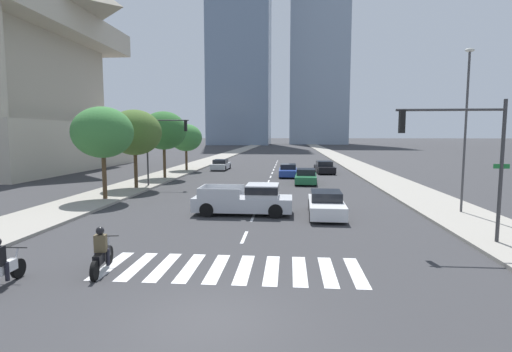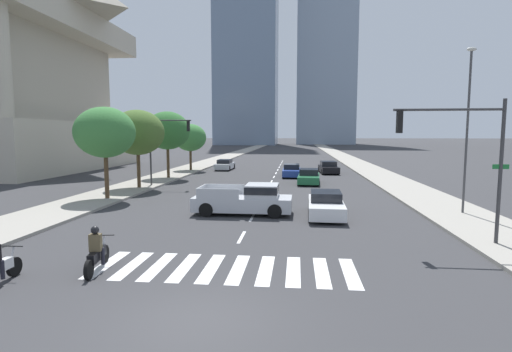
# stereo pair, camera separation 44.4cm
# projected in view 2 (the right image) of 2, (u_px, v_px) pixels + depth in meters

# --- Properties ---
(ground_plane) EXTENTS (800.00, 800.00, 0.00)m
(ground_plane) POSITION_uv_depth(u_px,v_px,m) (196.00, 321.00, 9.35)
(ground_plane) COLOR #333335
(sidewalk_east) EXTENTS (4.00, 260.00, 0.15)m
(sidewalk_east) POSITION_uv_depth(u_px,v_px,m) (388.00, 179.00, 37.89)
(sidewalk_east) COLOR gray
(sidewalk_east) RESTS_ON ground
(sidewalk_west) EXTENTS (4.00, 260.00, 0.15)m
(sidewalk_west) POSITION_uv_depth(u_px,v_px,m) (165.00, 177.00, 40.15)
(sidewalk_west) COLOR gray
(sidewalk_west) RESTS_ON ground
(crosswalk_near) EXTENTS (8.55, 2.86, 0.01)m
(crosswalk_near) POSITION_uv_depth(u_px,v_px,m) (225.00, 268.00, 13.00)
(crosswalk_near) COLOR silver
(crosswalk_near) RESTS_ON ground
(lane_divider_center) EXTENTS (0.14, 50.00, 0.01)m
(lane_divider_center) POSITION_uv_depth(u_px,v_px,m) (274.00, 177.00, 40.69)
(lane_divider_center) COLOR silver
(lane_divider_center) RESTS_ON ground
(motorcycle_trailing) EXTENTS (0.73, 2.19, 1.49)m
(motorcycle_trailing) POSITION_uv_depth(u_px,v_px,m) (97.00, 253.00, 12.74)
(motorcycle_trailing) COLOR black
(motorcycle_trailing) RESTS_ON ground
(pickup_truck) EXTENTS (5.40, 2.16, 1.67)m
(pickup_truck) POSITION_uv_depth(u_px,v_px,m) (248.00, 200.00, 21.74)
(pickup_truck) COLOR #B7BABF
(pickup_truck) RESTS_ON ground
(sedan_white_0) EXTENTS (1.98, 4.77, 1.30)m
(sedan_white_0) POSITION_uv_depth(u_px,v_px,m) (326.00, 205.00, 21.32)
(sedan_white_0) COLOR silver
(sedan_white_0) RESTS_ON ground
(sedan_blue_1) EXTENTS (1.84, 4.52, 1.29)m
(sedan_blue_1) POSITION_uv_depth(u_px,v_px,m) (292.00, 171.00, 40.88)
(sedan_blue_1) COLOR navy
(sedan_blue_1) RESTS_ON ground
(sedan_green_2) EXTENTS (2.08, 4.89, 1.29)m
(sedan_green_2) POSITION_uv_depth(u_px,v_px,m) (309.00, 177.00, 35.28)
(sedan_green_2) COLOR #1E6038
(sedan_green_2) RESTS_ON ground
(sedan_silver_3) EXTENTS (1.90, 4.66, 1.28)m
(sedan_silver_3) POSITION_uv_depth(u_px,v_px,m) (225.00, 165.00, 48.74)
(sedan_silver_3) COLOR #B7BABF
(sedan_silver_3) RESTS_ON ground
(sedan_black_4) EXTENTS (2.13, 4.67, 1.33)m
(sedan_black_4) POSITION_uv_depth(u_px,v_px,m) (328.00, 168.00, 44.43)
(sedan_black_4) COLOR black
(sedan_black_4) RESTS_ON ground
(traffic_signal_near) EXTENTS (4.39, 0.28, 5.58)m
(traffic_signal_near) POSITION_uv_depth(u_px,v_px,m) (460.00, 145.00, 15.26)
(traffic_signal_near) COLOR #333335
(traffic_signal_near) RESTS_ON sidewalk_east
(traffic_signal_far) EXTENTS (3.82, 0.28, 5.76)m
(traffic_signal_far) POSITION_uv_depth(u_px,v_px,m) (165.00, 138.00, 32.68)
(traffic_signal_far) COLOR #333335
(traffic_signal_far) RESTS_ON sidewalk_west
(street_lamp_east) EXTENTS (0.50, 0.24, 8.74)m
(street_lamp_east) POSITION_uv_depth(u_px,v_px,m) (468.00, 120.00, 20.98)
(street_lamp_east) COLOR #3F3F42
(street_lamp_east) RESTS_ON sidewalk_east
(street_tree_nearest) EXTENTS (3.91, 3.91, 6.02)m
(street_tree_nearest) POSITION_uv_depth(u_px,v_px,m) (105.00, 133.00, 25.91)
(street_tree_nearest) COLOR #4C3823
(street_tree_nearest) RESTS_ON sidewalk_west
(street_tree_second) EXTENTS (4.19, 4.19, 6.15)m
(street_tree_second) POSITION_uv_depth(u_px,v_px,m) (137.00, 133.00, 31.21)
(street_tree_second) COLOR #4C3823
(street_tree_second) RESTS_ON sidewalk_west
(street_tree_third) EXTENTS (4.33, 4.33, 6.42)m
(street_tree_third) POSITION_uv_depth(u_px,v_px,m) (167.00, 131.00, 38.39)
(street_tree_third) COLOR #4C3823
(street_tree_third) RESTS_ON sidewalk_west
(street_tree_fourth) EXTENTS (3.75, 3.75, 5.42)m
(street_tree_fourth) POSITION_uv_depth(u_px,v_px,m) (190.00, 138.00, 46.64)
(street_tree_fourth) COLOR #4C3823
(street_tree_fourth) RESTS_ON sidewalk_west
(office_tower_center_skyline) EXTENTS (24.29, 23.73, 110.60)m
(office_tower_center_skyline) POSITION_uv_depth(u_px,v_px,m) (326.00, 15.00, 168.81)
(office_tower_center_skyline) COLOR #8C9EB2
(office_tower_center_skyline) RESTS_ON ground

